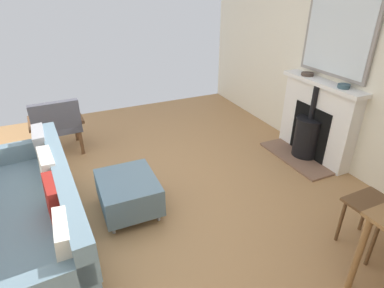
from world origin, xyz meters
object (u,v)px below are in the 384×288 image
mantel_bowl_far (344,86)px  ottoman (128,192)px  fireplace (314,125)px  mantel_bowl_near (307,74)px  armchair_accent (56,123)px  sofa (35,215)px

mantel_bowl_far → ottoman: 2.72m
fireplace → mantel_bowl_near: 0.68m
ottoman → armchair_accent: 1.71m
fireplace → armchair_accent: fireplace is taller
mantel_bowl_near → sofa: bearing=9.3°
ottoman → armchair_accent: size_ratio=0.85×
mantel_bowl_far → mantel_bowl_near: bearing=-90.0°
fireplace → armchair_accent: 3.44m
mantel_bowl_near → ottoman: (2.58, 0.41, -0.84)m
mantel_bowl_far → ottoman: size_ratio=0.20×
mantel_bowl_far → ottoman: bearing=-4.0°
mantel_bowl_far → armchair_accent: mantel_bowl_far is taller
mantel_bowl_near → mantel_bowl_far: 0.59m
fireplace → mantel_bowl_near: mantel_bowl_near is taller
fireplace → sofa: fireplace is taller
mantel_bowl_far → armchair_accent: (3.12, -1.79, -0.62)m
mantel_bowl_far → armchair_accent: size_ratio=0.17×
sofa → mantel_bowl_near: bearing=-170.7°
mantel_bowl_near → ottoman: mantel_bowl_near is taller
mantel_bowl_far → armchair_accent: 3.65m
mantel_bowl_near → ottoman: bearing=9.1°
ottoman → armchair_accent: (0.54, -1.61, 0.23)m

